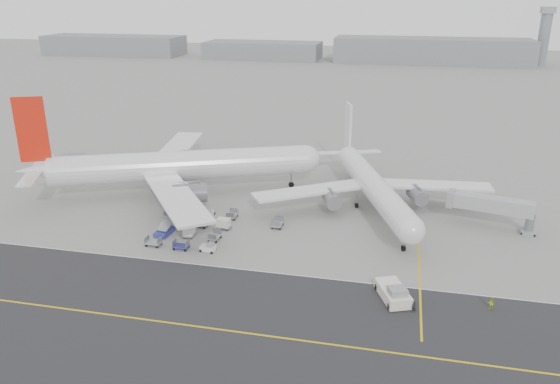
% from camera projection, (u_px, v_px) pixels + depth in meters
% --- Properties ---
extents(ground, '(700.00, 700.00, 0.00)m').
position_uv_depth(ground, '(225.00, 261.00, 86.37)').
color(ground, gray).
rests_on(ground, ground).
extents(taxiway, '(220.00, 59.00, 0.03)m').
position_uv_depth(taxiway, '(219.00, 329.00, 68.90)').
color(taxiway, '#2C2C2F').
rests_on(taxiway, ground).
extents(horizon_buildings, '(520.00, 28.00, 28.00)m').
position_uv_depth(horizon_buildings, '(412.00, 63.00, 317.94)').
color(horizon_buildings, gray).
rests_on(horizon_buildings, ground).
extents(control_tower, '(7.00, 7.00, 31.25)m').
position_uv_depth(control_tower, '(544.00, 35.00, 302.50)').
color(control_tower, gray).
rests_on(control_tower, ground).
extents(airliner_a, '(58.68, 57.46, 21.32)m').
position_uv_depth(airliner_a, '(175.00, 166.00, 112.42)').
color(airliner_a, silver).
rests_on(airliner_a, ground).
extents(airliner_b, '(45.16, 45.99, 16.55)m').
position_uv_depth(airliner_b, '(372.00, 185.00, 105.69)').
color(airliner_b, silver).
rests_on(airliner_b, ground).
extents(pushback_tug, '(5.48, 8.80, 2.52)m').
position_uv_depth(pushback_tug, '(394.00, 293.00, 75.21)').
color(pushback_tug, silver).
rests_on(pushback_tug, ground).
extents(jet_bridge, '(15.75, 6.14, 5.88)m').
position_uv_depth(jet_bridge, '(492.00, 206.00, 97.12)').
color(jet_bridge, gray).
rests_on(jet_bridge, ground).
extents(gse_cluster, '(18.31, 22.17, 2.01)m').
position_uv_depth(gse_cluster, '(195.00, 232.00, 96.68)').
color(gse_cluster, '#95959A').
rests_on(gse_cluster, ground).
extents(stray_dolly, '(1.73, 2.80, 1.72)m').
position_uv_depth(stray_dolly, '(278.00, 227.00, 98.53)').
color(stray_dolly, silver).
rests_on(stray_dolly, ground).
extents(ground_crew_a, '(0.70, 0.60, 1.64)m').
position_uv_depth(ground_crew_a, '(414.00, 307.00, 72.31)').
color(ground_crew_a, black).
rests_on(ground_crew_a, ground).
extents(ground_crew_b, '(1.01, 0.85, 1.83)m').
position_uv_depth(ground_crew_b, '(491.00, 303.00, 73.08)').
color(ground_crew_b, '#ACCE18').
rests_on(ground_crew_b, ground).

